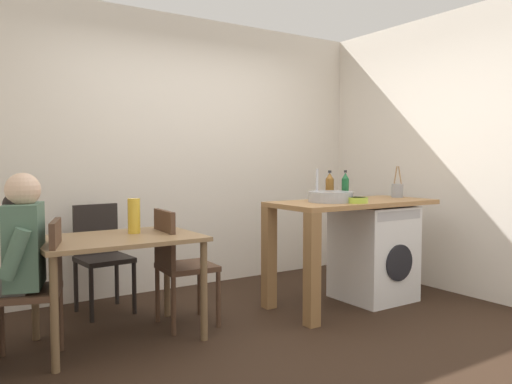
% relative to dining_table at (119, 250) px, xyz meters
% --- Properties ---
extents(ground_plane, '(5.46, 5.46, 0.00)m').
position_rel_dining_table_xyz_m(ground_plane, '(1.01, -0.56, -0.64)').
color(ground_plane, black).
extents(wall_back, '(4.60, 0.10, 2.70)m').
position_rel_dining_table_xyz_m(wall_back, '(1.01, 1.19, 0.71)').
color(wall_back, silver).
rests_on(wall_back, ground_plane).
extents(wall_counter_side, '(0.10, 3.80, 2.70)m').
position_rel_dining_table_xyz_m(wall_counter_side, '(3.16, -0.56, 0.71)').
color(wall_counter_side, silver).
rests_on(wall_counter_side, ground_plane).
extents(dining_table, '(1.10, 0.76, 0.74)m').
position_rel_dining_table_xyz_m(dining_table, '(0.00, 0.00, 0.00)').
color(dining_table, olive).
rests_on(dining_table, ground_plane).
extents(chair_person_seat, '(0.50, 0.50, 0.90)m').
position_rel_dining_table_xyz_m(chair_person_seat, '(-0.55, -0.12, -0.14)').
color(chair_person_seat, '#4C3323').
rests_on(chair_person_seat, ground_plane).
extents(chair_opposite, '(0.42, 0.42, 0.90)m').
position_rel_dining_table_xyz_m(chair_opposite, '(0.48, 0.05, -0.14)').
color(chair_opposite, '#4C3323').
rests_on(chair_opposite, ground_plane).
extents(chair_spare_by_wall, '(0.43, 0.43, 0.90)m').
position_rel_dining_table_xyz_m(chair_spare_by_wall, '(0.09, 0.77, -0.14)').
color(chair_spare_by_wall, black).
rests_on(chair_spare_by_wall, ground_plane).
extents(seated_person, '(0.56, 0.54, 1.20)m').
position_rel_dining_table_xyz_m(seated_person, '(-0.70, -0.07, 0.03)').
color(seated_person, '#595651').
rests_on(seated_person, ground_plane).
extents(kitchen_counter, '(1.50, 0.68, 0.92)m').
position_rel_dining_table_xyz_m(kitchen_counter, '(1.82, -0.23, 0.12)').
color(kitchen_counter, '#9E7042').
rests_on(kitchen_counter, ground_plane).
extents(washing_machine, '(0.60, 0.61, 0.86)m').
position_rel_dining_table_xyz_m(washing_machine, '(2.29, -0.23, -0.21)').
color(washing_machine, white).
rests_on(washing_machine, ground_plane).
extents(sink_basin, '(0.38, 0.38, 0.09)m').
position_rel_dining_table_xyz_m(sink_basin, '(1.77, -0.23, 0.32)').
color(sink_basin, '#9EA0A5').
rests_on(sink_basin, kitchen_counter).
extents(tap, '(0.02, 0.02, 0.28)m').
position_rel_dining_table_xyz_m(tap, '(1.77, -0.05, 0.42)').
color(tap, '#B2B2B7').
rests_on(tap, kitchen_counter).
extents(bottle_tall_green, '(0.08, 0.08, 0.26)m').
position_rel_dining_table_xyz_m(bottle_tall_green, '(1.96, 0.00, 0.40)').
color(bottle_tall_green, brown).
rests_on(bottle_tall_green, kitchen_counter).
extents(bottle_squat_brown, '(0.07, 0.07, 0.27)m').
position_rel_dining_table_xyz_m(bottle_squat_brown, '(2.06, -0.10, 0.40)').
color(bottle_squat_brown, '#19592D').
rests_on(bottle_squat_brown, kitchen_counter).
extents(mixing_bowl, '(0.18, 0.18, 0.05)m').
position_rel_dining_table_xyz_m(mixing_bowl, '(1.89, -0.43, 0.30)').
color(mixing_bowl, '#A8C63D').
rests_on(mixing_bowl, kitchen_counter).
extents(utensil_crock, '(0.11, 0.11, 0.30)m').
position_rel_dining_table_xyz_m(utensil_crock, '(2.66, -0.18, 0.35)').
color(utensil_crock, gray).
rests_on(utensil_crock, kitchen_counter).
extents(vase, '(0.09, 0.09, 0.26)m').
position_rel_dining_table_xyz_m(vase, '(0.15, 0.10, 0.22)').
color(vase, gold).
rests_on(vase, dining_table).
extents(scissors, '(0.15, 0.06, 0.01)m').
position_rel_dining_table_xyz_m(scissors, '(1.98, -0.33, 0.28)').
color(scissors, '#B2B2B7').
rests_on(scissors, kitchen_counter).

